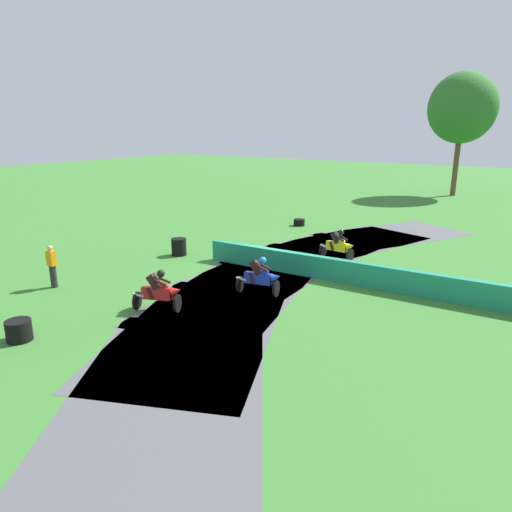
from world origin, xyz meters
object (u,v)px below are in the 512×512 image
(motorcycle_lead_yellow, at_px, (338,245))
(tire_stack_mid_b, at_px, (19,330))
(tire_stack_mid_a, at_px, (179,247))
(tire_stack_near, at_px, (299,222))
(motorcycle_chase_blue, at_px, (260,277))
(track_marshal, at_px, (52,266))
(motorcycle_trailing_red, at_px, (159,291))

(motorcycle_lead_yellow, height_order, tire_stack_mid_b, motorcycle_lead_yellow)
(tire_stack_mid_a, height_order, tire_stack_mid_b, tire_stack_mid_a)
(tire_stack_near, distance_m, tire_stack_mid_a, 9.17)
(motorcycle_chase_blue, xyz_separation_m, track_marshal, (-6.92, -3.61, 0.16))
(tire_stack_mid_a, bearing_deg, tire_stack_near, 80.10)
(motorcycle_trailing_red, distance_m, tire_stack_mid_b, 4.20)
(tire_stack_near, distance_m, tire_stack_mid_b, 18.29)
(motorcycle_lead_yellow, xyz_separation_m, motorcycle_trailing_red, (-2.47, -8.86, 0.00))
(tire_stack_mid_a, bearing_deg, tire_stack_mid_b, -75.88)
(motorcycle_lead_yellow, bearing_deg, motorcycle_chase_blue, -95.22)
(motorcycle_trailing_red, bearing_deg, motorcycle_lead_yellow, 74.41)
(motorcycle_chase_blue, relative_size, tire_stack_near, 2.49)
(motorcycle_lead_yellow, height_order, track_marshal, track_marshal)
(motorcycle_chase_blue, height_order, motorcycle_trailing_red, motorcycle_trailing_red)
(motorcycle_trailing_red, distance_m, tire_stack_near, 14.70)
(tire_stack_mid_a, bearing_deg, motorcycle_lead_yellow, 27.51)
(motorcycle_lead_yellow, relative_size, tire_stack_near, 2.53)
(motorcycle_lead_yellow, xyz_separation_m, track_marshal, (-7.44, -9.37, 0.16))
(motorcycle_trailing_red, bearing_deg, motorcycle_chase_blue, 57.88)
(motorcycle_chase_blue, bearing_deg, motorcycle_lead_yellow, 84.78)
(motorcycle_trailing_red, relative_size, track_marshal, 1.03)
(motorcycle_chase_blue, bearing_deg, motorcycle_trailing_red, -122.12)
(motorcycle_lead_yellow, relative_size, tire_stack_mid_a, 2.13)
(motorcycle_chase_blue, xyz_separation_m, tire_stack_mid_b, (-3.70, -6.90, -0.36))
(tire_stack_near, height_order, tire_stack_mid_a, tire_stack_mid_a)
(motorcycle_lead_yellow, relative_size, motorcycle_trailing_red, 1.02)
(tire_stack_mid_a, relative_size, track_marshal, 0.49)
(tire_stack_near, bearing_deg, motorcycle_chase_blue, -68.62)
(tire_stack_mid_b, relative_size, track_marshal, 0.44)
(motorcycle_trailing_red, relative_size, tire_stack_mid_a, 2.09)
(motorcycle_chase_blue, relative_size, motorcycle_trailing_red, 1.00)
(motorcycle_lead_yellow, xyz_separation_m, tire_stack_near, (-4.98, 5.62, -0.46))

